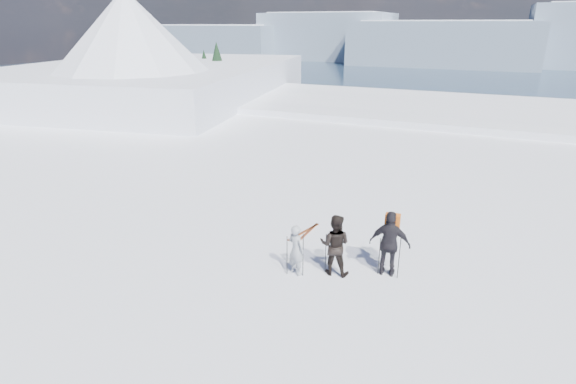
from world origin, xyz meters
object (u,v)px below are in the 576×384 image
(skier_dark, at_px, (335,245))
(skis_loose, at_px, (305,232))
(skier_grey, at_px, (296,250))
(skier_pack, at_px, (390,244))

(skier_dark, distance_m, skis_loose, 2.92)
(skier_grey, bearing_deg, skis_loose, -51.85)
(skier_grey, height_order, skier_pack, skier_pack)
(skier_grey, xyz_separation_m, skis_loose, (-0.74, 2.62, -0.75))
(skier_grey, distance_m, skier_dark, 1.12)
(skier_dark, height_order, skier_pack, skier_pack)
(skier_grey, xyz_separation_m, skier_pack, (2.46, 1.01, 0.22))
(skier_grey, bearing_deg, skier_dark, -132.97)
(skier_pack, relative_size, skis_loose, 1.16)
(skier_dark, relative_size, skis_loose, 1.08)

